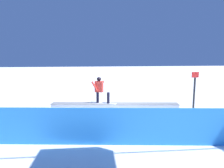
{
  "coord_description": "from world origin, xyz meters",
  "views": [
    {
      "loc": [
        1.71,
        9.3,
        2.79
      ],
      "look_at": [
        0.31,
        0.94,
        1.65
      ],
      "focal_mm": 29.61,
      "sensor_mm": 36.0,
      "label": 1
    }
  ],
  "objects": [
    {
      "name": "ground_plane",
      "position": [
        0.0,
        0.0,
        0.0
      ],
      "size": [
        120.0,
        120.0,
        0.0
      ],
      "primitive_type": "plane",
      "color": "white"
    },
    {
      "name": "grind_box",
      "position": [
        0.0,
        0.0,
        0.22
      ],
      "size": [
        6.61,
        1.67,
        0.49
      ],
      "color": "white",
      "rests_on": "ground_plane"
    },
    {
      "name": "snowboarder",
      "position": [
        0.75,
        -0.18,
        1.24
      ],
      "size": [
        1.41,
        0.86,
        1.38
      ],
      "color": "silver",
      "rests_on": "grind_box"
    },
    {
      "name": "safety_fence",
      "position": [
        0.0,
        3.78,
        0.62
      ],
      "size": [
        10.2,
        1.92,
        1.24
      ],
      "primitive_type": "cube",
      "rotation": [
        0.0,
        0.0,
        -0.18
      ],
      "color": "#2984E3",
      "rests_on": "ground_plane"
    },
    {
      "name": "trail_marker",
      "position": [
        -4.37,
        0.26,
        1.12
      ],
      "size": [
        0.4,
        0.1,
        2.11
      ],
      "color": "#262628",
      "rests_on": "ground_plane"
    }
  ]
}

